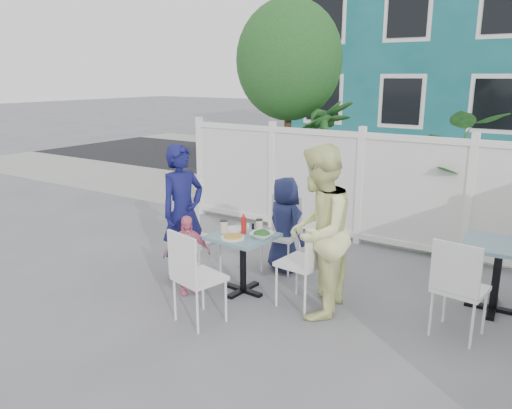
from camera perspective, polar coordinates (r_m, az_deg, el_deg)
The scene contains 29 objects.
ground at distance 5.45m, azimuth 0.62°, elevation -11.07°, with size 80.00×80.00×0.00m, color slate.
near_sidewalk at distance 8.69m, azimuth 14.34°, elevation -1.62°, with size 24.00×2.60×0.01m, color gray.
street at distance 12.16m, azimuth 20.17°, elevation 2.49°, with size 24.00×5.00×0.01m, color black.
far_sidewalk at distance 15.15m, azimuth 22.98°, elevation 4.46°, with size 24.00×1.60×0.01m, color gray.
building at distance 18.41m, azimuth 24.45°, elevation 15.31°, with size 11.00×6.00×6.00m.
fence_back at distance 7.19m, azimuth 11.75°, elevation 1.61°, with size 5.86×0.08×1.60m.
tree at distance 8.57m, azimuth 3.76°, elevation 16.09°, with size 1.80×1.62×3.59m.
utility_cabinet at distance 9.62m, azimuth 2.61°, elevation 4.27°, with size 0.69×0.50×1.29m, color gold.
potted_shrub_a at distance 8.13m, azimuth 7.85°, elevation 4.76°, with size 1.11×1.11×1.99m, color #14421B.
potted_shrub_b at distance 7.40m, azimuth 22.03°, elevation 2.36°, with size 1.67×1.45×1.86m, color #14421B.
main_table at distance 5.50m, azimuth -1.51°, elevation -4.98°, with size 0.68×0.68×0.67m.
spare_table at distance 5.61m, azimuth 25.98°, elevation -5.63°, with size 0.73×0.73×0.72m.
chair_left at distance 5.96m, azimuth -7.22°, elevation -3.13°, with size 0.45×0.47×0.96m.
chair_right at distance 5.15m, azimuth 6.00°, elevation -5.88°, with size 0.46×0.48×0.97m.
chair_back at distance 6.19m, azimuth 3.15°, elevation -2.63°, with size 0.46×0.44×0.91m.
chair_near at distance 4.83m, azimuth -7.27°, elevation -7.57°, with size 0.51×0.50×0.94m.
chair_spare at distance 4.88m, azimuth 22.11°, elevation -8.25°, with size 0.48×0.46×0.95m.
man at distance 5.91m, azimuth -8.37°, elevation -0.87°, with size 0.58×0.38×1.60m, color #13144F.
woman at distance 4.95m, azimuth 7.10°, elevation -3.12°, with size 0.84×0.65×1.73m, color #EAF65C.
boy at distance 6.11m, azimuth 3.33°, elevation -2.30°, with size 0.58×0.37×1.18m, color #1B214B.
toddler at distance 5.56m, azimuth -7.91°, elevation -5.68°, with size 0.52×0.22×0.89m, color pink.
plate_main at distance 5.34m, azimuth -2.67°, elevation -3.81°, with size 0.26×0.26×0.02m, color white.
plate_side at distance 5.63m, azimuth -2.45°, elevation -2.82°, with size 0.24×0.24×0.02m, color white.
salad_bowl at distance 5.35m, azimuth 0.67°, elevation -3.52°, with size 0.24×0.24×0.06m, color white.
coffee_cup_a at distance 5.54m, azimuth -3.68°, elevation -2.53°, with size 0.08×0.08×0.13m, color beige.
coffee_cup_b at distance 5.60m, azimuth 0.37°, elevation -2.37°, with size 0.08×0.08×0.11m, color beige.
ketchup_bottle at distance 5.48m, azimuth -1.43°, elevation -2.40°, with size 0.06×0.06×0.18m, color #AF1613.
salt_shaker at distance 5.66m, azimuth -0.90°, elevation -2.47°, with size 0.03×0.03×0.07m, color white.
pepper_shaker at distance 5.64m, azimuth -0.36°, elevation -2.50°, with size 0.03×0.03×0.06m, color black.
Camera 1 is at (2.66, -4.13, 2.35)m, focal length 35.00 mm.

